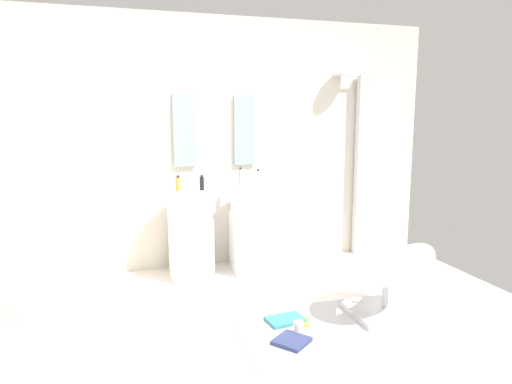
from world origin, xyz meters
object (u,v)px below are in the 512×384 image
at_px(lounge_chair, 386,273).
at_px(soap_bottle_grey, 241,177).
at_px(coffee_mug, 298,328).
at_px(soap_bottle_amber, 178,184).
at_px(soap_bottle_black, 202,183).
at_px(magazine_ochre, 290,320).
at_px(magazine_navy, 292,341).
at_px(shower_column, 360,161).
at_px(soap_bottle_white, 258,178).
at_px(towel_rack, 36,246).
at_px(pedestal_sink_left, 190,232).
at_px(pedestal_sink_right, 252,228).
at_px(magazine_teal, 286,320).

relative_size(lounge_chair, soap_bottle_grey, 5.70).
xyz_separation_m(coffee_mug, soap_bottle_grey, (-0.02, 1.62, 0.91)).
bearing_deg(soap_bottle_amber, lounge_chair, -42.15).
bearing_deg(soap_bottle_black, magazine_ochre, -69.10).
height_order(lounge_chair, coffee_mug, lounge_chair).
bearing_deg(magazine_navy, shower_column, 11.21).
distance_m(coffee_mug, soap_bottle_white, 1.83).
height_order(shower_column, soap_bottle_white, shower_column).
bearing_deg(soap_bottle_amber, soap_bottle_grey, 11.72).
xyz_separation_m(lounge_chair, soap_bottle_white, (-0.64, 1.44, 0.61)).
bearing_deg(soap_bottle_amber, magazine_ochre, -61.12).
distance_m(lounge_chair, soap_bottle_white, 1.69).
bearing_deg(soap_bottle_amber, shower_column, 7.11).
relative_size(lounge_chair, soap_bottle_white, 6.44).
distance_m(magazine_ochre, soap_bottle_amber, 1.71).
xyz_separation_m(magazine_ochre, soap_bottle_grey, (-0.04, 1.40, 0.95)).
xyz_separation_m(lounge_chair, magazine_ochre, (-0.78, 0.07, -0.33)).
distance_m(magazine_navy, soap_bottle_amber, 1.92).
height_order(towel_rack, coffee_mug, towel_rack).
relative_size(pedestal_sink_left, soap_bottle_white, 5.74).
height_order(lounge_chair, magazine_ochre, lounge_chair).
bearing_deg(soap_bottle_amber, coffee_mug, -65.45).
bearing_deg(pedestal_sink_left, soap_bottle_black, -18.19).
distance_m(pedestal_sink_left, shower_column, 2.10).
bearing_deg(soap_bottle_amber, pedestal_sink_right, 0.62).
bearing_deg(soap_bottle_grey, magazine_navy, -92.39).
relative_size(pedestal_sink_left, towel_rack, 1.03).
bearing_deg(pedestal_sink_left, pedestal_sink_right, 0.00).
bearing_deg(soap_bottle_grey, lounge_chair, -60.91).
xyz_separation_m(pedestal_sink_left, pedestal_sink_right, (0.64, 0.00, 0.00)).
bearing_deg(shower_column, pedestal_sink_left, -172.73).
relative_size(magazine_teal, coffee_mug, 2.89).
height_order(magazine_navy, soap_bottle_grey, soap_bottle_grey).
distance_m(magazine_navy, soap_bottle_black, 1.84).
bearing_deg(soap_bottle_grey, pedestal_sink_left, -166.84).
distance_m(pedestal_sink_right, soap_bottle_grey, 0.53).
distance_m(pedestal_sink_left, pedestal_sink_right, 0.64).
height_order(pedestal_sink_right, soap_bottle_white, soap_bottle_white).
bearing_deg(pedestal_sink_right, magazine_teal, -93.76).
bearing_deg(soap_bottle_amber, soap_bottle_black, -7.72).
relative_size(lounge_chair, soap_bottle_black, 7.34).
relative_size(towel_rack, coffee_mug, 9.64).
distance_m(shower_column, soap_bottle_white, 1.28).
bearing_deg(soap_bottle_black, pedestal_sink_right, 4.27).
distance_m(pedestal_sink_left, magazine_teal, 1.44).
relative_size(lounge_chair, coffee_mug, 11.13).
distance_m(pedestal_sink_left, magazine_navy, 1.72).
bearing_deg(pedestal_sink_left, lounge_chair, -44.50).
relative_size(towel_rack, soap_bottle_grey, 4.94).
bearing_deg(lounge_chair, coffee_mug, -169.64).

